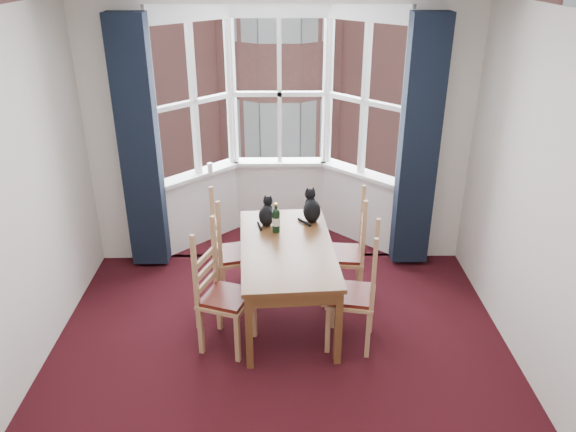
{
  "coord_description": "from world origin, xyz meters",
  "views": [
    {
      "loc": [
        0.01,
        -3.39,
        3.14
      ],
      "look_at": [
        0.07,
        1.05,
        1.05
      ],
      "focal_mm": 35.0,
      "sensor_mm": 36.0,
      "label": 1
    }
  ],
  "objects_px": {
    "chair_left_near": "(217,297)",
    "chair_left_far": "(227,256)",
    "cat_left": "(267,214)",
    "cat_right": "(312,209)",
    "candle_tall": "(210,168)",
    "dining_table": "(287,253)",
    "chair_right_near": "(362,297)",
    "wine_bottle": "(276,219)",
    "chair_right_far": "(352,256)"
  },
  "relations": [
    {
      "from": "chair_left_near",
      "to": "chair_left_far",
      "type": "bearing_deg",
      "value": 87.89
    },
    {
      "from": "cat_left",
      "to": "cat_right",
      "type": "distance_m",
      "value": 0.45
    },
    {
      "from": "candle_tall",
      "to": "dining_table",
      "type": "bearing_deg",
      "value": -60.79
    },
    {
      "from": "dining_table",
      "to": "cat_left",
      "type": "xyz_separation_m",
      "value": [
        -0.19,
        0.44,
        0.19
      ]
    },
    {
      "from": "chair_left_near",
      "to": "chair_right_near",
      "type": "distance_m",
      "value": 1.24
    },
    {
      "from": "dining_table",
      "to": "cat_left",
      "type": "bearing_deg",
      "value": 113.52
    },
    {
      "from": "dining_table",
      "to": "candle_tall",
      "type": "xyz_separation_m",
      "value": [
        -0.85,
        1.53,
        0.26
      ]
    },
    {
      "from": "wine_bottle",
      "to": "candle_tall",
      "type": "height_order",
      "value": "wine_bottle"
    },
    {
      "from": "chair_left_far",
      "to": "chair_right_far",
      "type": "bearing_deg",
      "value": -0.65
    },
    {
      "from": "cat_left",
      "to": "wine_bottle",
      "type": "distance_m",
      "value": 0.18
    },
    {
      "from": "wine_bottle",
      "to": "cat_right",
      "type": "bearing_deg",
      "value": 34.63
    },
    {
      "from": "chair_left_near",
      "to": "chair_left_far",
      "type": "relative_size",
      "value": 1.0
    },
    {
      "from": "chair_left_far",
      "to": "wine_bottle",
      "type": "height_order",
      "value": "wine_bottle"
    },
    {
      "from": "chair_right_near",
      "to": "wine_bottle",
      "type": "distance_m",
      "value": 1.1
    },
    {
      "from": "cat_left",
      "to": "candle_tall",
      "type": "bearing_deg",
      "value": 121.33
    },
    {
      "from": "dining_table",
      "to": "chair_right_near",
      "type": "distance_m",
      "value": 0.79
    },
    {
      "from": "chair_right_near",
      "to": "chair_right_far",
      "type": "distance_m",
      "value": 0.72
    },
    {
      "from": "chair_right_far",
      "to": "dining_table",
      "type": "bearing_deg",
      "value": -156.03
    },
    {
      "from": "chair_right_near",
      "to": "candle_tall",
      "type": "height_order",
      "value": "candle_tall"
    },
    {
      "from": "chair_left_near",
      "to": "cat_right",
      "type": "height_order",
      "value": "cat_right"
    },
    {
      "from": "chair_right_near",
      "to": "wine_bottle",
      "type": "height_order",
      "value": "wine_bottle"
    },
    {
      "from": "chair_right_near",
      "to": "cat_right",
      "type": "height_order",
      "value": "cat_right"
    },
    {
      "from": "candle_tall",
      "to": "chair_right_far",
      "type": "bearing_deg",
      "value": -39.94
    },
    {
      "from": "chair_right_near",
      "to": "wine_bottle",
      "type": "relative_size",
      "value": 3.16
    },
    {
      "from": "wine_bottle",
      "to": "candle_tall",
      "type": "xyz_separation_m",
      "value": [
        -0.75,
        1.25,
        0.06
      ]
    },
    {
      "from": "chair_right_far",
      "to": "candle_tall",
      "type": "relative_size",
      "value": 8.03
    },
    {
      "from": "chair_left_far",
      "to": "chair_right_near",
      "type": "bearing_deg",
      "value": -31.11
    },
    {
      "from": "dining_table",
      "to": "wine_bottle",
      "type": "xyz_separation_m",
      "value": [
        -0.1,
        0.28,
        0.21
      ]
    },
    {
      "from": "cat_left",
      "to": "chair_right_far",
      "type": "bearing_deg",
      "value": -10.7
    },
    {
      "from": "candle_tall",
      "to": "chair_left_far",
      "type": "bearing_deg",
      "value": -77.44
    },
    {
      "from": "chair_right_near",
      "to": "cat_right",
      "type": "relative_size",
      "value": 2.74
    },
    {
      "from": "chair_right_far",
      "to": "cat_right",
      "type": "relative_size",
      "value": 2.74
    },
    {
      "from": "chair_left_near",
      "to": "chair_right_near",
      "type": "relative_size",
      "value": 1.0
    },
    {
      "from": "cat_right",
      "to": "wine_bottle",
      "type": "xyz_separation_m",
      "value": [
        -0.35,
        -0.24,
        -0.0
      ]
    },
    {
      "from": "chair_left_near",
      "to": "chair_right_far",
      "type": "bearing_deg",
      "value": 29.31
    },
    {
      "from": "chair_right_far",
      "to": "wine_bottle",
      "type": "bearing_deg",
      "value": -179.9
    },
    {
      "from": "wine_bottle",
      "to": "chair_right_far",
      "type": "bearing_deg",
      "value": 0.1
    },
    {
      "from": "cat_right",
      "to": "wine_bottle",
      "type": "relative_size",
      "value": 1.15
    },
    {
      "from": "chair_right_far",
      "to": "candle_tall",
      "type": "distance_m",
      "value": 1.99
    },
    {
      "from": "chair_right_near",
      "to": "dining_table",
      "type": "bearing_deg",
      "value": 145.44
    },
    {
      "from": "cat_left",
      "to": "chair_left_far",
      "type": "bearing_deg",
      "value": -159.93
    },
    {
      "from": "chair_left_near",
      "to": "cat_left",
      "type": "distance_m",
      "value": 1.02
    },
    {
      "from": "chair_left_far",
      "to": "cat_left",
      "type": "xyz_separation_m",
      "value": [
        0.39,
        0.14,
        0.38
      ]
    },
    {
      "from": "chair_right_near",
      "to": "chair_right_far",
      "type": "relative_size",
      "value": 1.0
    },
    {
      "from": "chair_left_far",
      "to": "cat_left",
      "type": "relative_size",
      "value": 3.14
    },
    {
      "from": "chair_left_far",
      "to": "cat_right",
      "type": "bearing_deg",
      "value": 15.18
    },
    {
      "from": "chair_left_near",
      "to": "cat_right",
      "type": "xyz_separation_m",
      "value": [
        0.85,
        0.93,
        0.4
      ]
    },
    {
      "from": "chair_left_near",
      "to": "chair_right_near",
      "type": "height_order",
      "value": "same"
    },
    {
      "from": "dining_table",
      "to": "chair_left_far",
      "type": "distance_m",
      "value": 0.68
    },
    {
      "from": "dining_table",
      "to": "candle_tall",
      "type": "relative_size",
      "value": 13.98
    }
  ]
}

